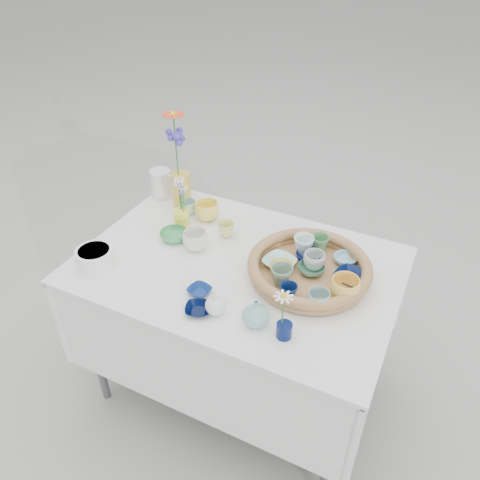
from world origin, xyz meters
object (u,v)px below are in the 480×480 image
at_px(bud_vase_seafoam, 256,313).
at_px(tall_vase_yellow, 182,190).
at_px(wicker_tray, 309,269).
at_px(display_table, 238,384).

height_order(bud_vase_seafoam, tall_vase_yellow, tall_vase_yellow).
bearing_deg(bud_vase_seafoam, tall_vase_yellow, 139.07).
bearing_deg(tall_vase_yellow, bud_vase_seafoam, -40.93).
height_order(wicker_tray, bud_vase_seafoam, bud_vase_seafoam).
distance_m(display_table, tall_vase_yellow, 1.00).
relative_size(display_table, tall_vase_yellow, 7.59).
relative_size(bud_vase_seafoam, tall_vase_yellow, 0.60).
xyz_separation_m(display_table, tall_vase_yellow, (-0.44, 0.29, 0.85)).
bearing_deg(wicker_tray, display_table, -169.88).
bearing_deg(wicker_tray, bud_vase_seafoam, -104.33).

